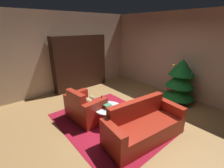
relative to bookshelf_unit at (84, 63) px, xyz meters
name	(u,v)px	position (x,y,z in m)	size (l,w,h in m)	color
ground_plane	(122,119)	(2.67, -0.49, -0.98)	(6.96, 6.96, 0.00)	#9B7342
wall_back	(180,55)	(2.67, 2.15, 0.42)	(5.92, 0.06, 2.79)	tan
wall_left	(68,53)	(-0.26, -0.49, 0.42)	(0.06, 5.34, 2.79)	tan
area_rug	(111,122)	(2.57, -0.78, -0.97)	(2.79, 2.26, 0.01)	maroon
bookshelf_unit	(84,63)	(0.00, 0.00, 0.00)	(0.36, 2.08, 2.00)	black
armchair_red	(85,109)	(2.03, -1.20, -0.67)	(1.04, 0.77, 0.85)	maroon
couch_red	(143,126)	(3.49, -0.61, -0.69)	(0.92, 1.87, 0.82)	maroon
coffee_table	(108,109)	(2.55, -0.84, -0.59)	(0.70, 0.70, 0.43)	black
book_stack_on_table	(107,106)	(2.54, -0.86, -0.50)	(0.22, 0.18, 0.09)	red
bottle_on_table	(102,102)	(2.36, -0.89, -0.44)	(0.07, 0.07, 0.28)	#5D291A
decorated_tree	(180,80)	(3.07, 1.62, -0.25)	(0.97, 0.97, 1.40)	brown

